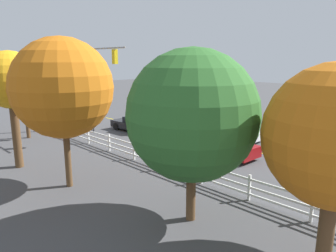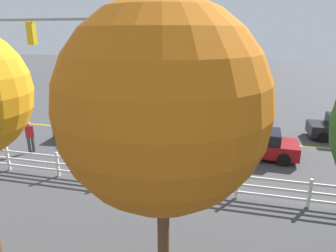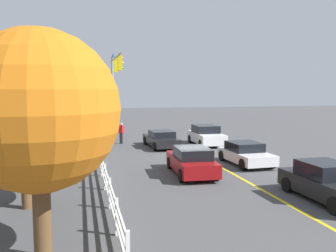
# 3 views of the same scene
# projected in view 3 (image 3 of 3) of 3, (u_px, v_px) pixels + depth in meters

# --- Properties ---
(ground_plane) EXTENTS (120.00, 120.00, 0.00)m
(ground_plane) POSITION_uv_depth(u_px,v_px,m) (194.00, 152.00, 25.64)
(ground_plane) COLOR #444447
(lane_center_stripe) EXTENTS (28.00, 0.16, 0.01)m
(lane_center_stripe) POSITION_uv_depth(u_px,v_px,m) (215.00, 164.00, 21.77)
(lane_center_stripe) COLOR gold
(lane_center_stripe) RESTS_ON ground_plane
(signal_assembly) EXTENTS (7.31, 0.38, 7.16)m
(signal_assembly) POSITION_uv_depth(u_px,v_px,m) (115.00, 81.00, 28.64)
(signal_assembly) COLOR gray
(signal_assembly) RESTS_ON ground_plane
(car_0) EXTENTS (4.11, 2.12, 1.29)m
(car_0) POSITION_uv_depth(u_px,v_px,m) (245.00, 154.00, 21.56)
(car_0) COLOR silver
(car_0) RESTS_ON ground_plane
(car_1) EXTENTS (4.59, 2.11, 1.43)m
(car_1) POSITION_uv_depth(u_px,v_px,m) (192.00, 161.00, 18.98)
(car_1) COLOR maroon
(car_1) RESTS_ON ground_plane
(car_2) EXTENTS (4.42, 1.92, 1.51)m
(car_2) POSITION_uv_depth(u_px,v_px,m) (327.00, 183.00, 14.56)
(car_2) COLOR black
(car_2) RESTS_ON ground_plane
(car_3) EXTENTS (4.69, 2.10, 1.26)m
(car_3) POSITION_uv_depth(u_px,v_px,m) (161.00, 139.00, 27.87)
(car_3) COLOR black
(car_3) RESTS_ON ground_plane
(car_4) EXTENTS (4.32, 2.08, 1.54)m
(car_4) POSITION_uv_depth(u_px,v_px,m) (206.00, 135.00, 29.05)
(car_4) COLOR silver
(car_4) RESTS_ON ground_plane
(pedestrian) EXTENTS (0.47, 0.46, 1.69)m
(pedestrian) POSITION_uv_depth(u_px,v_px,m) (121.00, 132.00, 29.62)
(pedestrian) COLOR #3F3F42
(pedestrian) RESTS_ON ground_plane
(white_rail_fence) EXTENTS (26.10, 0.10, 1.15)m
(white_rail_fence) POSITION_uv_depth(u_px,v_px,m) (99.00, 155.00, 21.13)
(white_rail_fence) COLOR white
(white_rail_fence) RESTS_ON ground_plane
(tree_0) EXTENTS (3.08, 3.08, 6.42)m
(tree_0) POSITION_uv_depth(u_px,v_px,m) (7.00, 82.00, 22.94)
(tree_0) COLOR brown
(tree_0) RESTS_ON ground_plane
(tree_1) EXTENTS (4.74, 4.74, 6.37)m
(tree_1) POSITION_uv_depth(u_px,v_px,m) (23.00, 100.00, 13.25)
(tree_1) COLOR brown
(tree_1) RESTS_ON ground_plane
(tree_2) EXTENTS (3.75, 3.75, 6.31)m
(tree_2) POSITION_uv_depth(u_px,v_px,m) (62.00, 88.00, 29.87)
(tree_2) COLOR brown
(tree_2) RESTS_ON ground_plane
(tree_3) EXTENTS (4.54, 4.54, 6.96)m
(tree_3) POSITION_uv_depth(u_px,v_px,m) (4.00, 83.00, 18.74)
(tree_3) COLOR brown
(tree_3) RESTS_ON ground_plane
(tree_4) EXTENTS (4.12, 4.12, 5.92)m
(tree_4) POSITION_uv_depth(u_px,v_px,m) (38.00, 111.00, 9.21)
(tree_4) COLOR brown
(tree_4) RESTS_ON ground_plane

